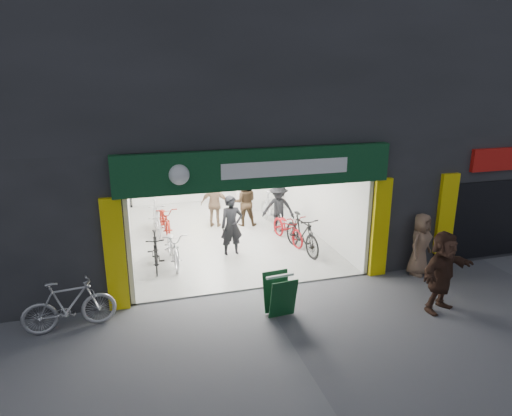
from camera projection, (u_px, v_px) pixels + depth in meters
name	position (u px, v px, depth m)	size (l,w,h in m)	color
ground	(257.00, 289.00, 11.21)	(60.00, 60.00, 0.00)	#56565B
building	(242.00, 97.00, 14.78)	(17.00, 10.27, 8.00)	#232326
bike_left_front	(173.00, 246.00, 12.59)	(0.66, 1.89, 0.99)	silver
bike_left_midfront	(156.00, 251.00, 12.25)	(0.47, 1.66, 1.00)	black
bike_left_midback	(165.00, 219.00, 14.86)	(0.65, 1.87, 0.98)	maroon
bike_left_back	(156.00, 217.00, 14.84)	(0.53, 1.86, 1.12)	silver
bike_right_front	(302.00, 234.00, 13.32)	(0.55, 1.94, 1.16)	black
bike_right_mid	(288.00, 228.00, 14.12)	(0.64, 1.83, 0.96)	maroon
bike_right_back	(271.00, 209.00, 15.66)	(0.54, 1.93, 1.16)	#B4B5B9
parked_bike	(69.00, 305.00, 9.33)	(0.52, 1.85, 1.11)	#A3A3A8
customer_a	(232.00, 226.00, 13.03)	(0.65, 0.43, 1.78)	black
customer_b	(245.00, 202.00, 15.52)	(0.83, 0.65, 1.71)	#362718
customer_c	(278.00, 209.00, 14.89)	(1.06, 0.61, 1.64)	black
customer_d	(215.00, 204.00, 15.38)	(0.97, 0.40, 1.65)	#896A4F
pedestrian_near	(420.00, 244.00, 11.84)	(0.81, 0.53, 1.66)	#7D5E49
pedestrian_far	(442.00, 272.00, 9.99)	(1.72, 0.55, 1.86)	#3B251B
sandwich_board	(280.00, 294.00, 9.89)	(0.64, 0.66, 0.92)	#0E391A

